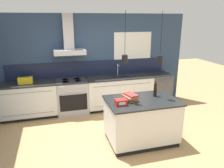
# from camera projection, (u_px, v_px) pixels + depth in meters

# --- Properties ---
(ground_plane) EXTENTS (16.00, 16.00, 0.00)m
(ground_plane) POSITION_uv_depth(u_px,v_px,m) (109.00, 141.00, 4.58)
(ground_plane) COLOR tan
(ground_plane) RESTS_ON ground
(wall_back) EXTENTS (5.60, 2.25, 2.60)m
(wall_back) POSITION_uv_depth(u_px,v_px,m) (89.00, 60.00, 6.03)
(wall_back) COLOR navy
(wall_back) RESTS_ON ground_plane
(counter_run_left) EXTENTS (1.41, 0.64, 0.91)m
(counter_run_left) POSITION_uv_depth(u_px,v_px,m) (29.00, 100.00, 5.58)
(counter_run_left) COLOR black
(counter_run_left) RESTS_ON ground_plane
(counter_run_sink) EXTENTS (1.86, 0.64, 1.24)m
(counter_run_sink) POSITION_uv_depth(u_px,v_px,m) (119.00, 92.00, 6.21)
(counter_run_sink) COLOR black
(counter_run_sink) RESTS_ON ground_plane
(oven_range) EXTENTS (0.81, 0.66, 0.91)m
(oven_range) POSITION_uv_depth(u_px,v_px,m) (72.00, 96.00, 5.86)
(oven_range) COLOR #B5B5BA
(oven_range) RESTS_ON ground_plane
(dishwasher) EXTENTS (0.61, 0.65, 0.91)m
(dishwasher) POSITION_uv_depth(u_px,v_px,m) (159.00, 88.00, 6.53)
(dishwasher) COLOR #4C4C51
(dishwasher) RESTS_ON ground_plane
(kitchen_island) EXTENTS (1.42, 0.97, 0.91)m
(kitchen_island) POSITION_uv_depth(u_px,v_px,m) (141.00, 120.00, 4.48)
(kitchen_island) COLOR black
(kitchen_island) RESTS_ON ground_plane
(bottle_on_island) EXTENTS (0.07, 0.07, 0.34)m
(bottle_on_island) POSITION_uv_depth(u_px,v_px,m) (155.00, 90.00, 4.50)
(bottle_on_island) COLOR black
(bottle_on_island) RESTS_ON kitchen_island
(book_stack) EXTENTS (0.30, 0.36, 0.14)m
(book_stack) POSITION_uv_depth(u_px,v_px,m) (130.00, 97.00, 4.30)
(book_stack) COLOR #4C7F4C
(book_stack) RESTS_ON kitchen_island
(red_supply_box) EXTENTS (0.22, 0.16, 0.11)m
(red_supply_box) POSITION_uv_depth(u_px,v_px,m) (121.00, 102.00, 4.08)
(red_supply_box) COLOR red
(red_supply_box) RESTS_ON kitchen_island
(yellow_toolbox) EXTENTS (0.34, 0.18, 0.19)m
(yellow_toolbox) POSITION_uv_depth(u_px,v_px,m) (25.00, 80.00, 5.42)
(yellow_toolbox) COLOR gold
(yellow_toolbox) RESTS_ON counter_run_left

